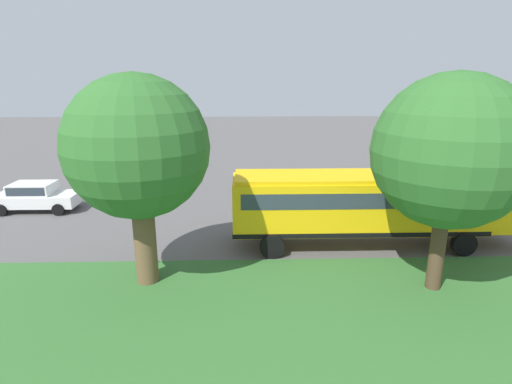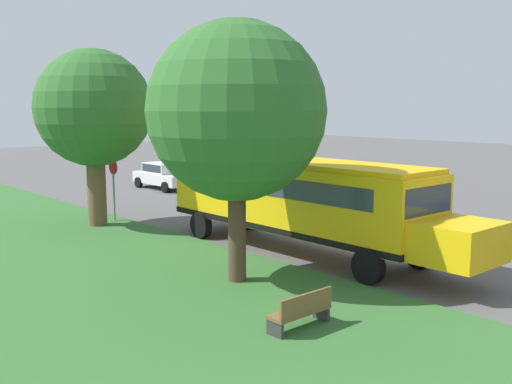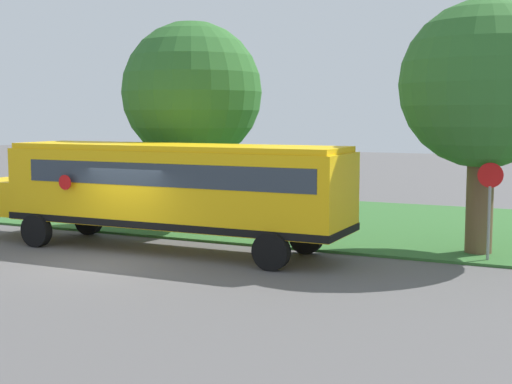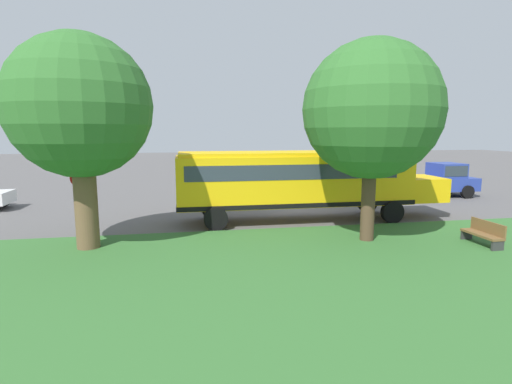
{
  "view_description": "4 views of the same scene",
  "coord_description": "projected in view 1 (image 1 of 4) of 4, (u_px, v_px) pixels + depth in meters",
  "views": [
    {
      "loc": [
        -18.52,
        5.65,
        7.0
      ],
      "look_at": [
        -0.81,
        5.11,
        1.98
      ],
      "focal_mm": 28.0,
      "sensor_mm": 36.0,
      "label": 1
    },
    {
      "loc": [
        -16.79,
        -13.41,
        4.95
      ],
      "look_at": [
        -2.1,
        3.18,
        1.76
      ],
      "focal_mm": 42.0,
      "sensor_mm": 36.0,
      "label": 2
    },
    {
      "loc": [
        15.42,
        11.97,
        4.01
      ],
      "look_at": [
        -2.35,
        3.55,
        1.89
      ],
      "focal_mm": 50.0,
      "sensor_mm": 36.0,
      "label": 3
    },
    {
      "loc": [
        -19.77,
        5.75,
        4.05
      ],
      "look_at": [
        -2.51,
        2.66,
        1.39
      ],
      "focal_mm": 28.0,
      "sensor_mm": 36.0,
      "label": 4
    }
  ],
  "objects": [
    {
      "name": "ground_plane",
      "position": [
        358.0,
        225.0,
        19.88
      ],
      "size": [
        120.0,
        120.0,
        0.0
      ],
      "primitive_type": "plane",
      "color": "#565454"
    },
    {
      "name": "grass_verge",
      "position": [
        465.0,
        360.0,
        10.26
      ],
      "size": [
        12.0,
        80.0,
        0.08
      ],
      "primitive_type": "cube",
      "color": "#33662D",
      "rests_on": "ground"
    },
    {
      "name": "school_bus",
      "position": [
        363.0,
        202.0,
        17.03
      ],
      "size": [
        2.84,
        12.42,
        3.16
      ],
      "color": "yellow",
      "rests_on": "ground"
    },
    {
      "name": "car_white_nearest",
      "position": [
        36.0,
        195.0,
        21.84
      ],
      "size": [
        2.02,
        4.4,
        1.56
      ],
      "color": "silver",
      "rests_on": "ground"
    },
    {
      "name": "oak_tree_beside_bus",
      "position": [
        446.0,
        151.0,
        12.57
      ],
      "size": [
        4.92,
        4.92,
        7.28
      ],
      "color": "#4C3826",
      "rests_on": "ground"
    },
    {
      "name": "oak_tree_roadside_mid",
      "position": [
        137.0,
        146.0,
        12.82
      ],
      "size": [
        4.72,
        4.72,
        7.24
      ],
      "color": "brown",
      "rests_on": "ground"
    },
    {
      "name": "stop_sign",
      "position": [
        140.0,
        227.0,
        14.71
      ],
      "size": [
        0.08,
        0.68,
        2.74
      ],
      "color": "gray",
      "rests_on": "ground"
    }
  ]
}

